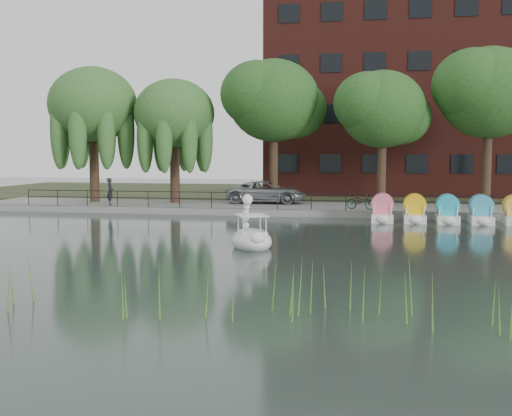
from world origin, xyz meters
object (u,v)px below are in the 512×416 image
(minivan, at_px, (266,190))
(pedestrian, at_px, (110,190))
(bicycle, at_px, (361,201))
(swan_boat, at_px, (251,236))

(minivan, relative_size, pedestrian, 3.04)
(minivan, height_order, bicycle, minivan)
(bicycle, bearing_deg, minivan, 80.76)
(bicycle, xyz_separation_m, pedestrian, (-15.63, -0.14, 0.49))
(bicycle, height_order, swan_boat, swan_boat)
(pedestrian, relative_size, swan_boat, 0.69)
(minivan, relative_size, bicycle, 3.49)
(bicycle, relative_size, pedestrian, 0.87)
(minivan, height_order, pedestrian, pedestrian)
(minivan, distance_m, swan_boat, 16.63)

